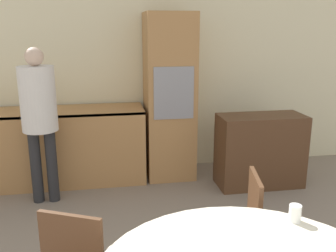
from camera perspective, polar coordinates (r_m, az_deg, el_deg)
wall_back at (r=4.80m, az=-4.90°, el=8.50°), size 7.01×0.05×2.60m
kitchen_counter at (r=4.70m, az=-20.37°, el=-2.99°), size 2.70×0.60×0.89m
oven_unit at (r=4.56m, az=0.20°, el=4.40°), size 0.58×0.59×2.00m
sideboard at (r=4.52m, az=13.84°, el=-3.65°), size 0.99×0.45×0.85m
chair_far_right at (r=2.77m, az=10.77°, el=-14.44°), size 0.48×0.48×0.84m
person_standing at (r=4.03m, az=-19.07°, el=2.36°), size 0.36×0.36×1.64m
cup at (r=2.31m, az=18.79°, el=-12.48°), size 0.07×0.07×0.10m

